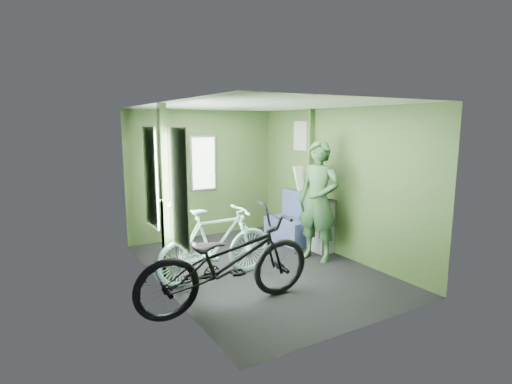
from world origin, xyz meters
TOP-DOWN VIEW (x-y plane):
  - room at (-0.04, 0.04)m, footprint 4.00×4.02m
  - bicycle_black at (-0.96, -0.90)m, footprint 2.12×0.89m
  - bicycle_mint at (-0.72, -0.10)m, footprint 1.68×0.59m
  - passenger at (0.96, -0.12)m, footprint 0.66×0.78m
  - waste_box at (1.26, 0.15)m, footprint 0.26×0.36m
  - bench_seat at (1.14, 0.86)m, footprint 0.55×0.88m

SIDE VIEW (x-z plane):
  - bicycle_black at x=-0.96m, z-range -0.59..0.59m
  - bicycle_mint at x=-0.72m, z-range -0.52..0.52m
  - bench_seat at x=1.14m, z-range -0.18..0.70m
  - waste_box at x=1.26m, z-range 0.00..0.87m
  - passenger at x=0.96m, z-range 0.00..1.82m
  - room at x=-0.04m, z-range 0.28..2.59m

